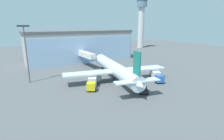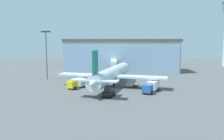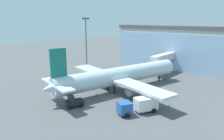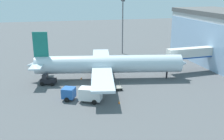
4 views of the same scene
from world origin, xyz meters
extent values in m
plane|color=#545659|center=(0.00, 0.00, 0.00)|extent=(240.00, 240.00, 0.00)
cube|color=#ABABAB|center=(0.00, 39.61, 6.53)|extent=(49.47, 17.24, 13.07)
cube|color=#9FBFE1|center=(0.33, 31.88, 5.88)|extent=(47.85, 2.35, 11.76)
cube|color=#585858|center=(0.00, 39.61, 13.67)|extent=(50.46, 17.59, 1.20)
cube|color=silver|center=(-2.31, 26.86, 4.80)|extent=(3.32, 14.21, 2.40)
cube|color=#194799|center=(-2.31, 26.86, 3.75)|extent=(3.37, 14.22, 0.30)
cylinder|color=#4C4C51|center=(-2.74, 32.13, 1.80)|extent=(0.70, 0.70, 3.60)
cylinder|color=#59595E|center=(-24.68, 14.66, 8.12)|extent=(0.36, 0.36, 16.25)
cube|color=#333338|center=(-24.68, 14.66, 16.50)|extent=(3.20, 0.40, 0.50)
cylinder|color=silver|center=(-0.80, 5.12, 3.58)|extent=(9.40, 32.93, 3.95)
cone|color=silver|center=(1.95, 21.25, 3.58)|extent=(4.40, 3.62, 3.95)
cone|color=silver|center=(-3.55, -11.01, 3.58)|extent=(4.18, 4.54, 3.56)
cube|color=silver|center=(-1.08, 3.50, 3.18)|extent=(32.11, 9.49, 0.50)
cube|color=silver|center=(-3.39, -10.03, 4.17)|extent=(11.25, 4.21, 0.30)
cube|color=#197266|center=(-3.30, -9.53, 8.28)|extent=(0.89, 3.21, 5.46)
cylinder|color=gray|center=(-6.96, 5.01, 1.83)|extent=(2.61, 3.51, 2.10)
cylinder|color=gray|center=(4.97, 2.98, 1.83)|extent=(2.61, 3.51, 2.10)
cylinder|color=black|center=(-2.42, 2.72, 0.80)|extent=(0.50, 0.50, 1.60)
cylinder|color=black|center=(-0.08, 2.32, 0.80)|extent=(0.50, 0.50, 1.60)
cylinder|color=black|center=(1.44, 18.29, 0.80)|extent=(0.40, 0.40, 1.60)
cube|color=yellow|center=(-11.24, -0.91, 1.40)|extent=(2.98, 2.98, 1.90)
cube|color=silver|center=(-9.25, 2.79, 1.55)|extent=(3.83, 4.56, 2.20)
cylinder|color=black|center=(-10.27, -1.43, 0.45)|extent=(0.69, 0.93, 0.90)
cylinder|color=black|center=(-12.21, -0.39, 0.45)|extent=(0.69, 0.93, 0.90)
cylinder|color=black|center=(-7.81, 3.15, 0.45)|extent=(0.69, 0.93, 0.90)
cylinder|color=black|center=(-9.75, 4.19, 0.45)|extent=(0.69, 0.93, 0.90)
cube|color=#2659A5|center=(8.96, -4.61, 1.40)|extent=(2.91, 2.91, 1.90)
cube|color=white|center=(10.69, -0.78, 1.55)|extent=(3.65, 4.55, 2.20)
cylinder|color=black|center=(9.96, -5.06, 0.45)|extent=(0.64, 0.94, 0.90)
cylinder|color=black|center=(7.96, -4.16, 0.45)|extent=(0.64, 0.94, 0.90)
cylinder|color=black|center=(12.10, -0.33, 0.45)|extent=(0.64, 0.94, 0.90)
cylinder|color=black|center=(10.10, 0.58, 0.45)|extent=(0.64, 0.94, 0.90)
cube|color=#9E998C|center=(6.02, 4.96, 0.52)|extent=(1.64, 2.83, 0.16)
cylinder|color=black|center=(5.28, 6.07, 0.22)|extent=(0.13, 0.44, 0.44)
cylinder|color=#9E998C|center=(5.28, 6.07, 1.05)|extent=(0.08, 0.08, 0.90)
cylinder|color=black|center=(6.72, 6.09, 0.22)|extent=(0.13, 0.44, 0.44)
cylinder|color=#9E998C|center=(6.72, 6.09, 1.05)|extent=(0.08, 0.08, 0.90)
cylinder|color=black|center=(5.32, 3.83, 0.22)|extent=(0.13, 0.44, 0.44)
cylinder|color=#9E998C|center=(5.32, 3.83, 1.05)|extent=(0.08, 0.08, 0.90)
cylinder|color=black|center=(6.76, 3.85, 0.22)|extent=(0.13, 0.44, 0.44)
cylinder|color=#9E998C|center=(6.76, 3.85, 1.05)|extent=(0.08, 0.08, 0.90)
cube|color=black|center=(-0.33, -8.37, 0.85)|extent=(2.72, 3.61, 0.90)
cube|color=#26262B|center=(-0.53, -8.98, 1.80)|extent=(1.65, 1.39, 1.00)
cylinder|color=black|center=(-0.82, -7.02, 0.40)|extent=(0.59, 0.87, 0.80)
cylinder|color=black|center=(0.88, -7.60, 0.40)|extent=(0.59, 0.87, 0.80)
cylinder|color=black|center=(-1.53, -9.15, 0.40)|extent=(0.59, 0.87, 0.80)
cylinder|color=black|center=(0.17, -9.72, 0.40)|extent=(0.59, 0.87, 0.80)
cone|color=orange|center=(-2.22, -1.08, 0.28)|extent=(0.36, 0.36, 0.55)
cone|color=orange|center=(12.67, 4.10, 0.28)|extent=(0.36, 0.36, 0.55)
camera|label=1|loc=(-27.06, -40.96, 16.76)|focal=28.00mm
camera|label=2|loc=(5.42, -58.40, 12.70)|focal=35.00mm
camera|label=3|loc=(31.85, -31.29, 16.21)|focal=35.00mm
camera|label=4|loc=(54.68, -6.74, 19.76)|focal=42.00mm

